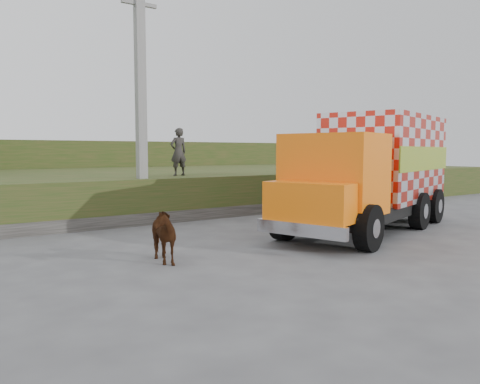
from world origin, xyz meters
TOP-DOWN VIEW (x-y plane):
  - ground at (0.00, 0.00)m, footprint 120.00×120.00m
  - embankment at (0.00, 10.00)m, footprint 40.00×12.00m
  - embankment_far at (0.00, 22.00)m, footprint 40.00×12.00m
  - retaining_strip at (-2.00, 4.20)m, footprint 16.00×0.50m
  - utility_pole at (-1.00, 4.60)m, footprint 1.20×0.30m
  - cargo_truck at (4.37, -0.62)m, footprint 8.32×4.84m
  - cow at (-2.95, -0.91)m, footprint 0.82×1.50m
  - pedestrian at (0.86, 5.57)m, footprint 0.65×0.43m

SIDE VIEW (x-z plane):
  - ground at x=0.00m, z-range 0.00..0.00m
  - retaining_strip at x=-2.00m, z-range 0.00..0.40m
  - cow at x=-2.95m, z-range 0.00..1.21m
  - embankment at x=0.00m, z-range 0.00..1.50m
  - embankment_far at x=0.00m, z-range 0.00..3.00m
  - cargo_truck at x=4.37m, z-range 0.05..3.60m
  - pedestrian at x=0.86m, z-range 1.50..3.28m
  - utility_pole at x=-1.00m, z-range 0.08..8.07m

